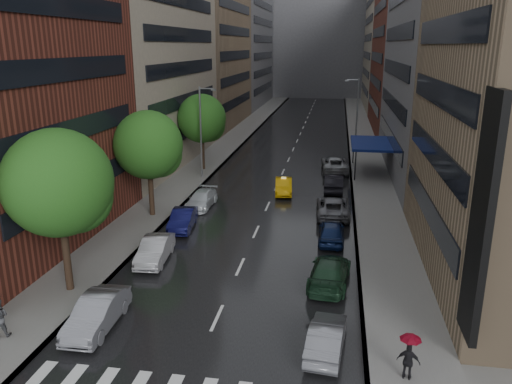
# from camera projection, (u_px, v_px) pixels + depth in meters

# --- Properties ---
(ground) EXTENTS (220.00, 220.00, 0.00)m
(ground) POSITION_uv_depth(u_px,v_px,m) (195.00, 367.00, 20.90)
(ground) COLOR gray
(ground) RESTS_ON ground
(road) EXTENTS (14.00, 140.00, 0.01)m
(road) POSITION_uv_depth(u_px,v_px,m) (296.00, 144.00, 68.22)
(road) COLOR black
(road) RESTS_ON ground
(sidewalk_left) EXTENTS (4.00, 140.00, 0.15)m
(sidewalk_left) POSITION_uv_depth(u_px,v_px,m) (232.00, 141.00, 69.59)
(sidewalk_left) COLOR gray
(sidewalk_left) RESTS_ON ground
(sidewalk_right) EXTENTS (4.00, 140.00, 0.15)m
(sidewalk_right) POSITION_uv_depth(u_px,v_px,m) (363.00, 145.00, 66.82)
(sidewalk_right) COLOR gray
(sidewalk_right) RESTS_ON ground
(buildings_left) EXTENTS (8.00, 108.00, 38.00)m
(buildings_left) POSITION_uv_depth(u_px,v_px,m) (203.00, 24.00, 74.33)
(buildings_left) COLOR maroon
(buildings_left) RESTS_ON ground
(buildings_right) EXTENTS (8.05, 109.10, 36.00)m
(buildings_right) POSITION_uv_depth(u_px,v_px,m) (412.00, 29.00, 68.00)
(buildings_right) COLOR #937A5B
(buildings_right) RESTS_ON ground
(building_far) EXTENTS (40.00, 14.00, 32.00)m
(building_far) POSITION_uv_depth(u_px,v_px,m) (320.00, 33.00, 128.06)
(building_far) COLOR slate
(building_far) RESTS_ON ground
(tree_near) EXTENTS (5.64, 5.64, 8.99)m
(tree_near) POSITION_uv_depth(u_px,v_px,m) (58.00, 183.00, 25.62)
(tree_near) COLOR #382619
(tree_near) RESTS_ON ground
(tree_mid) EXTENTS (5.23, 5.23, 8.33)m
(tree_mid) POSITION_uv_depth(u_px,v_px,m) (148.00, 145.00, 37.71)
(tree_mid) COLOR #382619
(tree_mid) RESTS_ON ground
(tree_far) EXTENTS (5.11, 5.11, 8.14)m
(tree_far) POSITION_uv_depth(u_px,v_px,m) (202.00, 119.00, 52.22)
(tree_far) COLOR #382619
(tree_far) RESTS_ON ground
(taxi) EXTENTS (1.92, 4.35, 1.39)m
(taxi) POSITION_uv_depth(u_px,v_px,m) (284.00, 186.00, 45.14)
(taxi) COLOR #FFB80D
(taxi) RESTS_ON ground
(parked_cars_left) EXTENTS (2.02, 23.43, 1.55)m
(parked_cars_left) POSITION_uv_depth(u_px,v_px,m) (165.00, 238.00, 32.85)
(parked_cars_left) COLOR slate
(parked_cars_left) RESTS_ON ground
(parked_cars_right) EXTENTS (3.10, 38.11, 1.60)m
(parked_cars_right) POSITION_uv_depth(u_px,v_px,m) (333.00, 205.00, 39.60)
(parked_cars_right) COLOR slate
(parked_cars_right) RESTS_ON ground
(ped_red_umbrella) EXTENTS (0.98, 0.82, 2.01)m
(ped_red_umbrella) POSITION_uv_depth(u_px,v_px,m) (409.00, 353.00, 19.63)
(ped_red_umbrella) COLOR black
(ped_red_umbrella) RESTS_ON sidewalk_right
(street_lamp_left) EXTENTS (1.74, 0.22, 9.00)m
(street_lamp_left) POSITION_uv_depth(u_px,v_px,m) (202.00, 130.00, 49.10)
(street_lamp_left) COLOR gray
(street_lamp_left) RESTS_ON sidewalk_left
(street_lamp_right) EXTENTS (1.74, 0.22, 9.00)m
(street_lamp_right) POSITION_uv_depth(u_px,v_px,m) (356.00, 114.00, 60.92)
(street_lamp_right) COLOR gray
(street_lamp_right) RESTS_ON sidewalk_right
(awning) EXTENTS (4.00, 8.00, 3.12)m
(awning) POSITION_uv_depth(u_px,v_px,m) (371.00, 144.00, 51.75)
(awning) COLOR navy
(awning) RESTS_ON sidewalk_right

